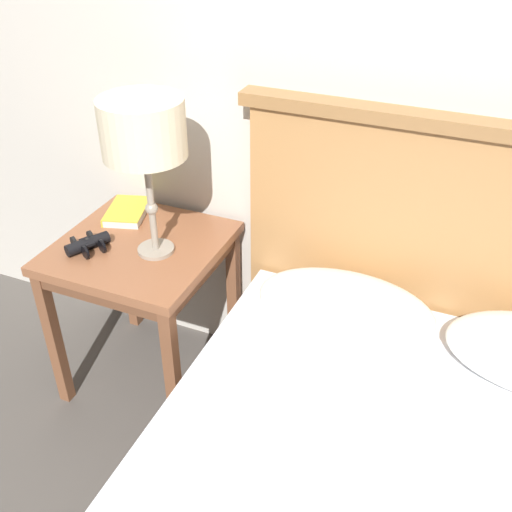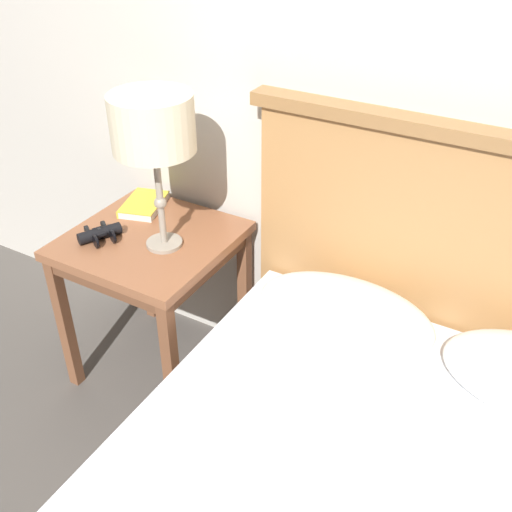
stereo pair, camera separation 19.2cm
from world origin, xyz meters
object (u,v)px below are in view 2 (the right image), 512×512
object	(u,v)px
book_on_nightstand	(144,204)
binoculars_pair	(100,234)
table_lamp	(153,127)
nightstand	(152,256)

from	to	relation	value
book_on_nightstand	binoculars_pair	bearing A→B (deg)	-87.75
table_lamp	book_on_nightstand	world-z (taller)	table_lamp
table_lamp	book_on_nightstand	bearing A→B (deg)	142.86
book_on_nightstand	binoculars_pair	distance (m)	0.26
table_lamp	binoculars_pair	distance (m)	0.49
table_lamp	binoculars_pair	xyz separation A→B (m)	(-0.23, -0.08, -0.43)
binoculars_pair	nightstand	bearing A→B (deg)	35.34
nightstand	table_lamp	world-z (taller)	table_lamp
nightstand	table_lamp	bearing A→B (deg)	-12.76
book_on_nightstand	table_lamp	bearing A→B (deg)	-37.14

